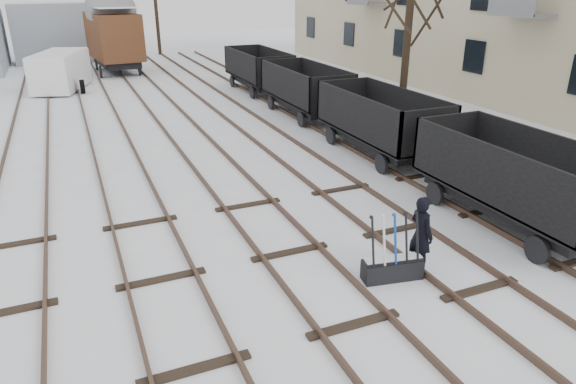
{
  "coord_description": "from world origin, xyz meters",
  "views": [
    {
      "loc": [
        -4.23,
        -6.76,
        5.95
      ],
      "look_at": [
        0.31,
        3.83,
        1.2
      ],
      "focal_mm": 32.0,
      "sensor_mm": 36.0,
      "label": 1
    }
  ],
  "objects_px": {
    "ground_frame": "(392,267)",
    "box_van_wagon": "(113,35)",
    "worker": "(421,234)",
    "freight_wagon_a": "(514,192)",
    "panel_van": "(61,70)"
  },
  "relations": [
    {
      "from": "worker",
      "to": "box_van_wagon",
      "type": "height_order",
      "value": "box_van_wagon"
    },
    {
      "from": "ground_frame",
      "to": "panel_van",
      "type": "height_order",
      "value": "panel_van"
    },
    {
      "from": "box_van_wagon",
      "to": "freight_wagon_a",
      "type": "bearing_deg",
      "value": -83.36
    },
    {
      "from": "worker",
      "to": "panel_van",
      "type": "bearing_deg",
      "value": 9.53
    },
    {
      "from": "freight_wagon_a",
      "to": "panel_van",
      "type": "xyz_separation_m",
      "value": [
        -10.45,
        24.1,
        0.24
      ]
    },
    {
      "from": "ground_frame",
      "to": "panel_van",
      "type": "distance_m",
      "value": 25.92
    },
    {
      "from": "freight_wagon_a",
      "to": "worker",
      "type": "bearing_deg",
      "value": -164.96
    },
    {
      "from": "worker",
      "to": "freight_wagon_a",
      "type": "distance_m",
      "value": 3.8
    },
    {
      "from": "ground_frame",
      "to": "freight_wagon_a",
      "type": "relative_size",
      "value": 0.26
    },
    {
      "from": "worker",
      "to": "freight_wagon_a",
      "type": "xyz_separation_m",
      "value": [
        3.67,
        0.99,
        0.01
      ]
    },
    {
      "from": "panel_van",
      "to": "worker",
      "type": "bearing_deg",
      "value": -56.94
    },
    {
      "from": "ground_frame",
      "to": "box_van_wagon",
      "type": "xyz_separation_m",
      "value": [
        -2.39,
        30.42,
        2.27
      ]
    },
    {
      "from": "freight_wagon_a",
      "to": "panel_van",
      "type": "bearing_deg",
      "value": 113.45
    },
    {
      "from": "ground_frame",
      "to": "box_van_wagon",
      "type": "distance_m",
      "value": 30.6
    },
    {
      "from": "ground_frame",
      "to": "worker",
      "type": "distance_m",
      "value": 0.96
    }
  ]
}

